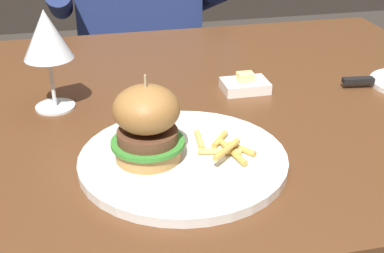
{
  "coord_description": "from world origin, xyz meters",
  "views": [
    {
      "loc": [
        -0.17,
        -0.86,
        1.14
      ],
      "look_at": [
        -0.01,
        -0.18,
        0.78
      ],
      "focal_mm": 50.0,
      "sensor_mm": 36.0,
      "label": 1
    }
  ],
  "objects_px": {
    "butter_dish": "(245,85)",
    "diner_person": "(139,60)",
    "main_plate": "(183,160)",
    "wine_glass": "(47,37)",
    "table_knife": "(384,80)",
    "burger_sandwich": "(147,124)"
  },
  "relations": [
    {
      "from": "diner_person",
      "to": "table_knife",
      "type": "bearing_deg",
      "value": -62.49
    },
    {
      "from": "wine_glass",
      "to": "diner_person",
      "type": "height_order",
      "value": "diner_person"
    },
    {
      "from": "main_plate",
      "to": "wine_glass",
      "type": "relative_size",
      "value": 1.71
    },
    {
      "from": "butter_dish",
      "to": "diner_person",
      "type": "xyz_separation_m",
      "value": [
        -0.12,
        0.7,
        -0.19
      ]
    },
    {
      "from": "butter_dish",
      "to": "diner_person",
      "type": "relative_size",
      "value": 0.07
    },
    {
      "from": "diner_person",
      "to": "butter_dish",
      "type": "bearing_deg",
      "value": -80.53
    },
    {
      "from": "wine_glass",
      "to": "diner_person",
      "type": "relative_size",
      "value": 0.15
    },
    {
      "from": "main_plate",
      "to": "wine_glass",
      "type": "bearing_deg",
      "value": 127.14
    },
    {
      "from": "wine_glass",
      "to": "table_knife",
      "type": "xyz_separation_m",
      "value": [
        0.62,
        -0.04,
        -0.12
      ]
    },
    {
      "from": "burger_sandwich",
      "to": "wine_glass",
      "type": "xyz_separation_m",
      "value": [
        -0.13,
        0.23,
        0.06
      ]
    },
    {
      "from": "wine_glass",
      "to": "butter_dish",
      "type": "relative_size",
      "value": 2.06
    },
    {
      "from": "main_plate",
      "to": "table_knife",
      "type": "xyz_separation_m",
      "value": [
        0.44,
        0.2,
        0.01
      ]
    },
    {
      "from": "main_plate",
      "to": "burger_sandwich",
      "type": "height_order",
      "value": "burger_sandwich"
    },
    {
      "from": "main_plate",
      "to": "diner_person",
      "type": "relative_size",
      "value": 0.26
    },
    {
      "from": "butter_dish",
      "to": "wine_glass",
      "type": "bearing_deg",
      "value": 179.81
    },
    {
      "from": "table_knife",
      "to": "butter_dish",
      "type": "bearing_deg",
      "value": 171.59
    },
    {
      "from": "wine_glass",
      "to": "burger_sandwich",
      "type": "bearing_deg",
      "value": -60.61
    },
    {
      "from": "main_plate",
      "to": "diner_person",
      "type": "height_order",
      "value": "diner_person"
    },
    {
      "from": "butter_dish",
      "to": "diner_person",
      "type": "bearing_deg",
      "value": 99.47
    },
    {
      "from": "main_plate",
      "to": "diner_person",
      "type": "bearing_deg",
      "value": 86.72
    },
    {
      "from": "diner_person",
      "to": "wine_glass",
      "type": "bearing_deg",
      "value": -108.63
    },
    {
      "from": "main_plate",
      "to": "wine_glass",
      "type": "xyz_separation_m",
      "value": [
        -0.18,
        0.24,
        0.12
      ]
    }
  ]
}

